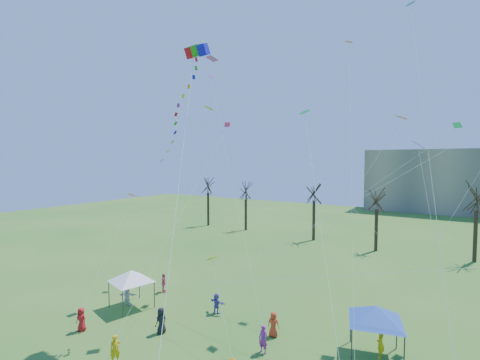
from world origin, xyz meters
The scene contains 6 objects.
bare_tree_row centered at (2.71, 36.78, 6.78)m, with size 68.76×7.56×10.35m.
big_box_kite centered at (-6.93, 6.56, 15.83)m, with size 4.99×7.11×23.14m.
canopy_tent_white centered at (-12.12, 5.84, 2.65)m, with size 4.03×4.03×3.13m.
canopy_tent_blue centered at (6.42, 9.04, 2.77)m, with size 4.22×4.22×3.27m.
festival_crowd centered at (0.67, 5.04, 0.87)m, with size 26.65×10.66×1.86m.
small_kites_aloft centered at (1.70, 11.22, 13.64)m, with size 27.34×17.71×34.93m.
Camera 1 is at (9.98, -12.42, 12.14)m, focal length 25.00 mm.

